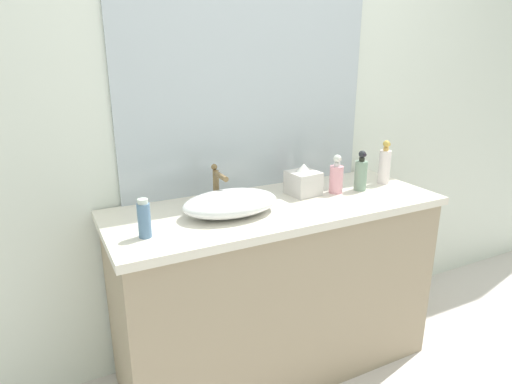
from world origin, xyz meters
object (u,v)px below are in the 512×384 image
soap_dispenser (336,177)px  lotion_bottle (144,219)px  sink_basin (231,203)px  tissue_box (303,181)px  perfume_bottle (385,165)px  spray_can (361,174)px

soap_dispenser → lotion_bottle: bearing=-173.0°
sink_basin → tissue_box: 0.43m
tissue_box → soap_dispenser: bearing=-18.0°
soap_dispenser → tissue_box: 0.17m
perfume_bottle → spray_can: perfume_bottle is taller
soap_dispenser → spray_can: 0.14m
perfume_bottle → tissue_box: (-0.48, 0.03, -0.03)m
sink_basin → tissue_box: bearing=12.1°
sink_basin → lotion_bottle: size_ratio=2.79×
tissue_box → lotion_bottle: bearing=-168.2°
lotion_bottle → spray_can: spray_can is taller
perfume_bottle → lotion_bottle: bearing=-173.9°
sink_basin → soap_dispenser: size_ratio=2.20×
sink_basin → perfume_bottle: perfume_bottle is taller
tissue_box → sink_basin: bearing=-167.9°
sink_basin → perfume_bottle: size_ratio=1.84×
tissue_box → spray_can: bearing=-13.7°
tissue_box → perfume_bottle: bearing=-3.7°
perfume_bottle → spray_can: (-0.19, -0.04, -0.01)m
soap_dispenser → perfume_bottle: perfume_bottle is taller
perfume_bottle → tissue_box: 0.48m
soap_dispenser → perfume_bottle: bearing=3.6°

